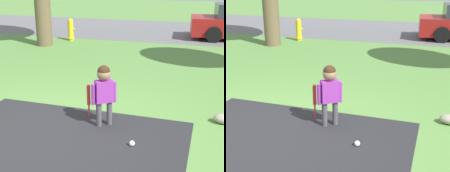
{
  "view_description": "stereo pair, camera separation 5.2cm",
  "coord_description": "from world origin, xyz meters",
  "views": [
    {
      "loc": [
        2.2,
        -3.68,
        2.18
      ],
      "look_at": [
        0.73,
        0.9,
        0.52
      ],
      "focal_mm": 50.0,
      "sensor_mm": 36.0,
      "label": 1
    },
    {
      "loc": [
        2.25,
        -3.66,
        2.18
      ],
      "look_at": [
        0.73,
        0.9,
        0.52
      ],
      "focal_mm": 50.0,
      "sensor_mm": 36.0,
      "label": 2
    }
  ],
  "objects": [
    {
      "name": "sports_ball",
      "position": [
        1.31,
        0.01,
        0.04
      ],
      "size": [
        0.08,
        0.08,
        0.08
      ],
      "color": "white",
      "rests_on": "ground"
    },
    {
      "name": "street_strip",
      "position": [
        0.0,
        10.27,
        0.0
      ],
      "size": [
        40.0,
        6.0,
        0.01
      ],
      "color": "slate",
      "rests_on": "ground"
    },
    {
      "name": "ground_plane",
      "position": [
        0.0,
        0.0,
        0.0
      ],
      "size": [
        60.0,
        60.0,
        0.0
      ],
      "primitive_type": "plane",
      "color": "#5B8C42"
    },
    {
      "name": "edging_rock",
      "position": [
        2.52,
        1.15,
        0.08
      ],
      "size": [
        0.33,
        0.23,
        0.15
      ],
      "color": "#9E937F",
      "rests_on": "ground"
    },
    {
      "name": "baseball_bat",
      "position": [
        0.42,
        0.64,
        0.39
      ],
      "size": [
        0.06,
        0.06,
        0.6
      ],
      "color": "red",
      "rests_on": "ground"
    },
    {
      "name": "fire_hydrant",
      "position": [
        -2.76,
        6.82,
        0.39
      ],
      "size": [
        0.28,
        0.25,
        0.8
      ],
      "color": "yellow",
      "rests_on": "ground"
    },
    {
      "name": "child",
      "position": [
        0.73,
        0.5,
        0.63
      ],
      "size": [
        0.33,
        0.28,
        0.97
      ],
      "rotation": [
        0.0,
        0.0,
        0.64
      ],
      "color": "#4C4751",
      "rests_on": "ground"
    }
  ]
}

